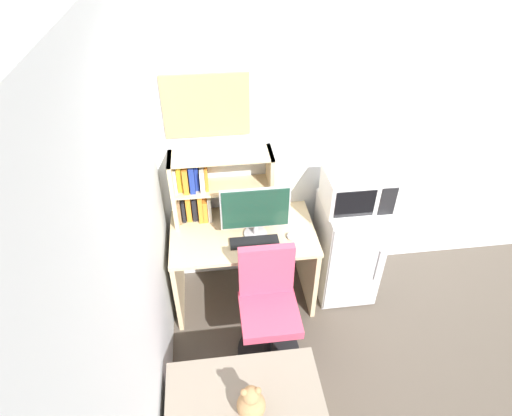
# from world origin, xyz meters

# --- Properties ---
(wall_back) EXTENTS (6.40, 0.04, 2.60)m
(wall_back) POSITION_xyz_m (0.40, 0.02, 1.30)
(wall_back) COLOR silver
(wall_back) RESTS_ON ground_plane
(wall_left) EXTENTS (0.04, 4.40, 2.60)m
(wall_left) POSITION_xyz_m (-1.62, -1.60, 1.30)
(wall_left) COLOR silver
(wall_left) RESTS_ON ground_plane
(desk) EXTENTS (1.13, 0.67, 0.75)m
(desk) POSITION_xyz_m (-0.99, -0.34, 0.51)
(desk) COLOR beige
(desk) RESTS_ON ground_plane
(hutch_bookshelf) EXTENTS (0.78, 0.25, 0.58)m
(hutch_bookshelf) POSITION_xyz_m (-1.24, -0.12, 1.05)
(hutch_bookshelf) COLOR beige
(hutch_bookshelf) RESTS_ON desk
(monitor) EXTENTS (0.52, 0.18, 0.43)m
(monitor) POSITION_xyz_m (-0.89, -0.38, 0.99)
(monitor) COLOR #B7B7BC
(monitor) RESTS_ON desk
(keyboard) EXTENTS (0.37, 0.12, 0.02)m
(keyboard) POSITION_xyz_m (-0.91, -0.48, 0.76)
(keyboard) COLOR black
(keyboard) RESTS_ON desk
(computer_mouse) EXTENTS (0.06, 0.08, 0.03)m
(computer_mouse) POSITION_xyz_m (-0.63, -0.45, 0.77)
(computer_mouse) COLOR silver
(computer_mouse) RESTS_ON desk
(mini_fridge) EXTENTS (0.47, 0.54, 0.91)m
(mini_fridge) POSITION_xyz_m (-0.10, -0.32, 0.46)
(mini_fridge) COLOR silver
(mini_fridge) RESTS_ON ground_plane
(microwave) EXTENTS (0.50, 0.35, 0.30)m
(microwave) POSITION_xyz_m (-0.10, -0.32, 1.06)
(microwave) COLOR silver
(microwave) RESTS_ON mini_fridge
(desk_chair) EXTENTS (0.48, 0.48, 0.94)m
(desk_chair) POSITION_xyz_m (-0.86, -0.87, 0.42)
(desk_chair) COLOR black
(desk_chair) RESTS_ON ground_plane
(teddy_bear) EXTENTS (0.16, 0.16, 0.25)m
(teddy_bear) POSITION_xyz_m (-1.07, -1.64, 0.62)
(teddy_bear) COLOR #AD7F51
(teddy_bear) RESTS_ON bed
(wall_corkboard) EXTENTS (0.61, 0.02, 0.46)m
(wall_corkboard) POSITION_xyz_m (-1.19, -0.01, 1.67)
(wall_corkboard) COLOR tan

